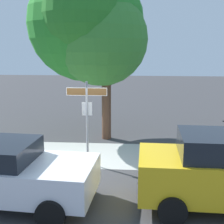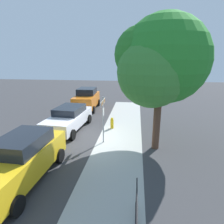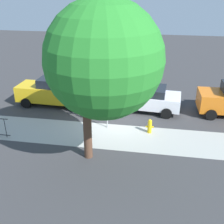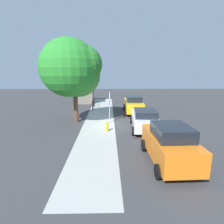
# 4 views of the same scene
# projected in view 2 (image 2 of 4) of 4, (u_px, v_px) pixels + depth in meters

# --- Properties ---
(ground_plane) EXTENTS (60.00, 60.00, 0.00)m
(ground_plane) POSITION_uv_depth(u_px,v_px,m) (98.00, 139.00, 11.49)
(ground_plane) COLOR #38383A
(sidewalk_strip) EXTENTS (24.00, 2.60, 0.00)m
(sidewalk_strip) POSITION_uv_depth(u_px,v_px,m) (116.00, 156.00, 9.42)
(sidewalk_strip) COLOR #A5A7A1
(sidewalk_strip) RESTS_ON ground_plane
(street_sign) EXTENTS (1.27, 0.07, 2.69)m
(street_sign) POSITION_uv_depth(u_px,v_px,m) (103.00, 111.00, 10.51)
(street_sign) COLOR #9EA0A5
(street_sign) RESTS_ON ground_plane
(shade_tree) EXTENTS (4.72, 4.90, 6.91)m
(shade_tree) POSITION_uv_depth(u_px,v_px,m) (158.00, 62.00, 9.71)
(shade_tree) COLOR brown
(shade_tree) RESTS_ON ground_plane
(car_orange) EXTENTS (4.16, 2.12, 1.96)m
(car_orange) POSITION_uv_depth(u_px,v_px,m) (87.00, 99.00, 17.93)
(car_orange) COLOR orange
(car_orange) RESTS_ON ground_plane
(car_white) EXTENTS (4.71, 2.30, 1.54)m
(car_white) POSITION_uv_depth(u_px,v_px,m) (69.00, 118.00, 12.81)
(car_white) COLOR white
(car_white) RESTS_ON ground_plane
(car_yellow) EXTENTS (4.71, 2.06, 1.82)m
(car_yellow) POSITION_uv_depth(u_px,v_px,m) (21.00, 159.00, 7.37)
(car_yellow) COLOR gold
(car_yellow) RESTS_ON ground_plane
(fire_hydrant) EXTENTS (0.42, 0.22, 0.78)m
(fire_hydrant) POSITION_uv_depth(u_px,v_px,m) (112.00, 123.00, 13.09)
(fire_hydrant) COLOR yellow
(fire_hydrant) RESTS_ON ground_plane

